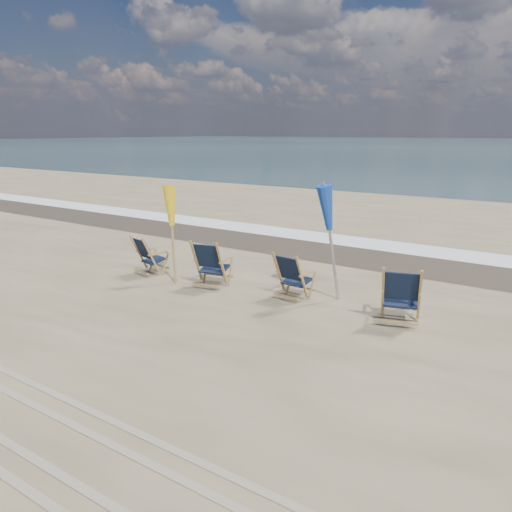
# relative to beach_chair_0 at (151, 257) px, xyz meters

# --- Properties ---
(surf_foam) EXTENTS (200.00, 1.40, 0.01)m
(surf_foam) POSITION_rel_beach_chair_0_xyz_m (2.85, 6.10, -0.46)
(surf_foam) COLOR silver
(surf_foam) RESTS_ON ground
(wet_sand_strip) EXTENTS (200.00, 2.60, 0.00)m
(wet_sand_strip) POSITION_rel_beach_chair_0_xyz_m (2.85, 4.60, -0.46)
(wet_sand_strip) COLOR #42362A
(wet_sand_strip) RESTS_ON ground
(tire_tracks) EXTENTS (80.00, 1.30, 0.01)m
(tire_tracks) POSITION_rel_beach_chair_0_xyz_m (2.85, -5.00, -0.46)
(tire_tracks) COLOR gray
(tire_tracks) RESTS_ON ground
(beach_chair_0) EXTENTS (0.72, 0.78, 0.93)m
(beach_chair_0) POSITION_rel_beach_chair_0_xyz_m (0.00, 0.00, 0.00)
(beach_chair_0) COLOR black
(beach_chair_0) RESTS_ON ground
(beach_chair_1) EXTENTS (0.82, 0.88, 1.06)m
(beach_chair_1) POSITION_rel_beach_chair_0_xyz_m (1.88, 0.16, 0.06)
(beach_chair_1) COLOR black
(beach_chair_1) RESTS_ON ground
(beach_chair_2) EXTENTS (0.67, 0.75, 0.97)m
(beach_chair_2) POSITION_rel_beach_chair_0_xyz_m (3.65, 0.38, 0.02)
(beach_chair_2) COLOR black
(beach_chair_2) RESTS_ON ground
(beach_chair_3) EXTENTS (0.87, 0.93, 1.07)m
(beach_chair_3) POSITION_rel_beach_chair_0_xyz_m (5.89, 0.37, 0.07)
(beach_chair_3) COLOR black
(beach_chair_3) RESTS_ON ground
(umbrella_yellow) EXTENTS (0.30, 0.30, 2.09)m
(umbrella_yellow) POSITION_rel_beach_chair_0_xyz_m (0.67, 0.03, 1.10)
(umbrella_yellow) COLOR olive
(umbrella_yellow) RESTS_ON ground
(umbrella_blue) EXTENTS (0.30, 0.30, 2.29)m
(umbrella_blue) POSITION_rel_beach_chair_0_xyz_m (4.08, 0.78, 1.29)
(umbrella_blue) COLOR #A5A5AD
(umbrella_blue) RESTS_ON ground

